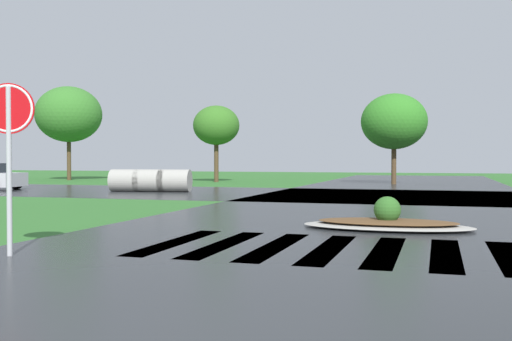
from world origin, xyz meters
name	(u,v)px	position (x,y,z in m)	size (l,w,h in m)	color
asphalt_roadway	(361,223)	(0.00, 10.00, 0.00)	(10.63, 80.00, 0.01)	#232628
asphalt_cross_road	(393,196)	(0.00, 20.29, 0.00)	(90.00, 9.57, 0.01)	#232628
crosswalk_stripes	(329,249)	(0.00, 5.92, 0.00)	(5.85, 3.35, 0.01)	white
stop_sign	(9,128)	(-4.46, 3.82, 1.93)	(0.72, 0.31, 2.59)	#B2B5BA
median_island	(387,222)	(0.67, 9.01, 0.14)	(3.52, 1.63, 0.68)	#9E9B93
drainage_pipe_stack	(150,180)	(-10.57, 20.24, 0.50)	(3.72, 1.54, 0.99)	#9E9B93
background_treeline	(428,114)	(1.11, 30.95, 3.98)	(48.38, 5.50, 6.42)	#4C3823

